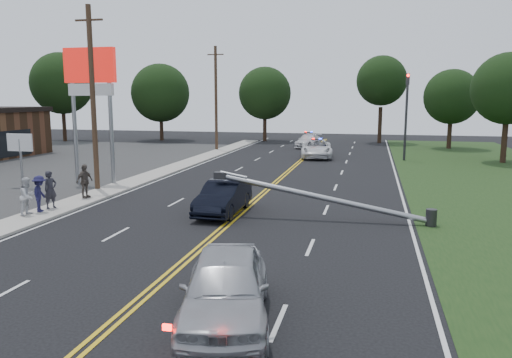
% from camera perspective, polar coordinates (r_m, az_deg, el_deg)
% --- Properties ---
extents(ground, '(120.00, 120.00, 0.00)m').
position_cam_1_polar(ground, '(14.80, -10.43, -11.18)').
color(ground, black).
rests_on(ground, ground).
extents(sidewalk, '(1.80, 70.00, 0.12)m').
position_cam_1_polar(sidewalk, '(27.16, -18.34, -1.97)').
color(sidewalk, '#A8A398').
rests_on(sidewalk, ground).
extents(centerline_yellow, '(0.36, 80.00, 0.00)m').
position_cam_1_polar(centerline_yellow, '(23.93, -0.86, -3.09)').
color(centerline_yellow, gold).
rests_on(centerline_yellow, ground).
extents(pylon_sign, '(3.20, 0.35, 8.00)m').
position_cam_1_polar(pylon_sign, '(31.20, -18.38, 10.40)').
color(pylon_sign, gray).
rests_on(pylon_sign, ground).
extents(small_sign, '(1.60, 0.14, 3.10)m').
position_cam_1_polar(small_sign, '(31.67, -25.35, 3.31)').
color(small_sign, gray).
rests_on(small_sign, ground).
extents(traffic_signal, '(0.28, 0.41, 7.05)m').
position_cam_1_polar(traffic_signal, '(42.77, 16.81, 7.65)').
color(traffic_signal, '#2D2D30').
rests_on(traffic_signal, ground).
extents(fallen_streetlight, '(9.36, 0.44, 1.91)m').
position_cam_1_polar(fallen_streetlight, '(21.16, 8.88, -2.33)').
color(fallen_streetlight, '#2D2D30').
rests_on(fallen_streetlight, ground).
extents(utility_pole_mid, '(1.60, 0.28, 10.00)m').
position_cam_1_polar(utility_pole_mid, '(28.80, -18.14, 8.73)').
color(utility_pole_mid, '#382619').
rests_on(utility_pole_mid, ground).
extents(utility_pole_far, '(1.60, 0.28, 10.00)m').
position_cam_1_polar(utility_pole_far, '(48.99, -4.59, 9.20)').
color(utility_pole_far, '#382619').
rests_on(utility_pole_far, ground).
extents(tree_4, '(7.15, 7.15, 10.36)m').
position_cam_1_polar(tree_4, '(63.57, -21.33, 10.14)').
color(tree_4, black).
rests_on(tree_4, ground).
extents(tree_5, '(6.93, 6.93, 9.15)m').
position_cam_1_polar(tree_5, '(61.65, -10.87, 9.63)').
color(tree_5, black).
rests_on(tree_5, ground).
extents(tree_6, '(6.16, 6.16, 8.73)m').
position_cam_1_polar(tree_6, '(59.58, 1.02, 9.77)').
color(tree_6, black).
rests_on(tree_6, ground).
extents(tree_7, '(5.61, 5.61, 9.83)m').
position_cam_1_polar(tree_7, '(59.00, 14.17, 10.82)').
color(tree_7, black).
rests_on(tree_7, ground).
extents(tree_8, '(5.50, 5.50, 7.98)m').
position_cam_1_polar(tree_8, '(54.44, 21.47, 8.73)').
color(tree_8, black).
rests_on(tree_8, ground).
extents(tree_9, '(5.61, 5.61, 8.65)m').
position_cam_1_polar(tree_9, '(44.18, 26.89, 9.19)').
color(tree_9, black).
rests_on(tree_9, ground).
extents(crashed_sedan, '(1.59, 4.45, 1.46)m').
position_cam_1_polar(crashed_sedan, '(22.35, -3.76, -2.11)').
color(crashed_sedan, black).
rests_on(crashed_sedan, ground).
extents(waiting_sedan, '(2.98, 5.17, 1.66)m').
position_cam_1_polar(waiting_sedan, '(11.74, -3.48, -12.26)').
color(waiting_sedan, '#A9AAB1').
rests_on(waiting_sedan, ground).
extents(emergency_a, '(3.16, 5.79, 1.54)m').
position_cam_1_polar(emergency_a, '(43.49, 6.94, 3.46)').
color(emergency_a, silver).
rests_on(emergency_a, ground).
extents(emergency_b, '(2.59, 4.94, 1.37)m').
position_cam_1_polar(emergency_b, '(52.21, 6.02, 4.34)').
color(emergency_b, silver).
rests_on(emergency_b, ground).
extents(bystander_a, '(0.61, 0.74, 1.74)m').
position_cam_1_polar(bystander_a, '(24.60, -22.44, -1.13)').
color(bystander_a, '#27262E').
rests_on(bystander_a, sidewalk).
extents(bystander_b, '(0.63, 0.81, 1.64)m').
position_cam_1_polar(bystander_b, '(23.68, -24.64, -1.78)').
color(bystander_b, silver).
rests_on(bystander_b, sidewalk).
extents(bystander_c, '(0.94, 1.20, 1.62)m').
position_cam_1_polar(bystander_c, '(24.09, -23.48, -1.55)').
color(bystander_c, '#1B1940').
rests_on(bystander_c, sidewalk).
extents(bystander_d, '(0.66, 1.08, 1.72)m').
position_cam_1_polar(bystander_d, '(26.54, -19.00, -0.24)').
color(bystander_d, '#514741').
rests_on(bystander_d, sidewalk).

